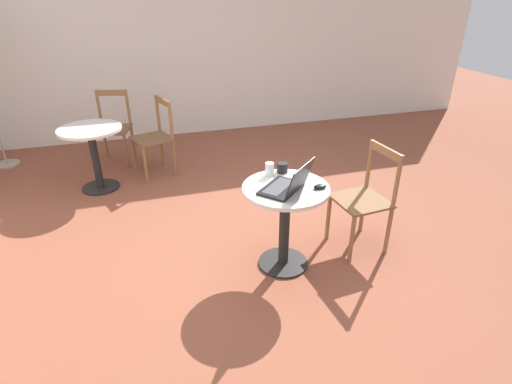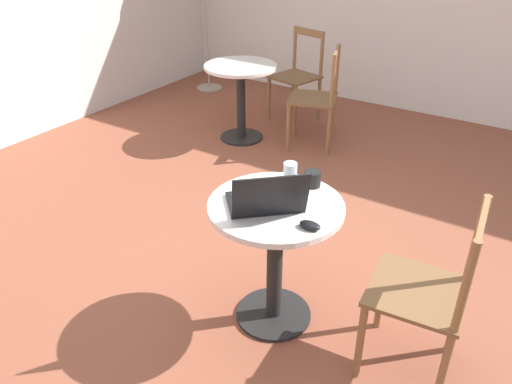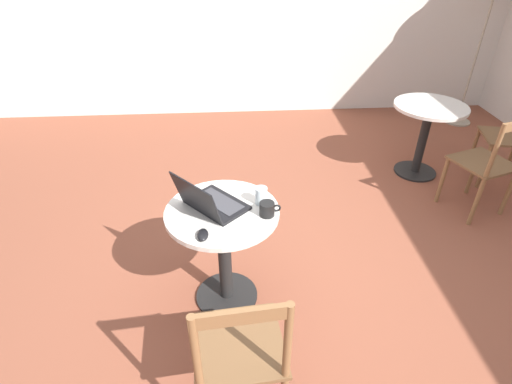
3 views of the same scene
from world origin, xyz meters
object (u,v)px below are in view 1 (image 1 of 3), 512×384
(chair_near_front, at_px, (365,199))
(chair_mid_right, at_px, (113,128))
(chair_mid_front, at_px, (155,138))
(mouse, at_px, (320,187))
(mug, at_px, (282,168))
(cafe_table_mid, at_px, (93,145))
(drinking_glass, at_px, (270,169))
(laptop, at_px, (287,185))
(cafe_table_near, at_px, (285,210))

(chair_near_front, height_order, chair_mid_right, same)
(chair_mid_front, height_order, chair_mid_right, same)
(mouse, relative_size, mug, 0.82)
(cafe_table_mid, xyz_separation_m, drinking_glass, (-1.69, -1.47, 0.25))
(laptop, xyz_separation_m, drinking_glass, (0.30, 0.04, 0.00))
(cafe_table_near, relative_size, chair_mid_right, 0.79)
(chair_near_front, xyz_separation_m, chair_mid_right, (2.61, 2.08, 0.00))
(chair_mid_right, bearing_deg, drinking_glass, -152.52)
(chair_near_front, bearing_deg, chair_mid_right, 38.54)
(cafe_table_near, height_order, laptop, laptop)
(cafe_table_near, distance_m, drinking_glass, 0.35)
(cafe_table_mid, distance_m, chair_mid_right, 0.78)
(chair_mid_right, xyz_separation_m, mug, (-2.42, -1.39, 0.30))
(chair_near_front, height_order, drinking_glass, chair_near_front)
(cafe_table_mid, distance_m, chair_near_front, 2.93)
(chair_near_front, distance_m, mouse, 0.61)
(chair_mid_right, distance_m, drinking_glass, 2.78)
(chair_mid_right, bearing_deg, cafe_table_mid, 165.63)
(laptop, xyz_separation_m, mug, (0.32, -0.08, -0.01))
(laptop, xyz_separation_m, mouse, (-0.04, -0.25, -0.03))
(chair_mid_right, bearing_deg, mouse, -150.67)
(chair_mid_front, height_order, mug, chair_mid_front)
(mouse, xyz_separation_m, mug, (0.36, 0.17, 0.03))
(chair_mid_right, bearing_deg, chair_mid_front, -136.92)
(cafe_table_mid, distance_m, drinking_glass, 2.26)
(chair_mid_right, bearing_deg, mug, -150.15)
(laptop, bearing_deg, chair_near_front, -80.20)
(chair_mid_front, bearing_deg, mouse, -154.53)
(cafe_table_mid, distance_m, laptop, 2.51)
(chair_mid_right, xyz_separation_m, drinking_glass, (-2.45, -1.27, 0.32))
(chair_mid_front, distance_m, laptop, 2.39)
(cafe_table_mid, relative_size, mug, 5.87)
(cafe_table_near, relative_size, mug, 5.87)
(laptop, relative_size, drinking_glass, 4.30)
(chair_mid_front, bearing_deg, chair_mid_right, 43.08)
(mouse, bearing_deg, chair_mid_front, 25.47)
(chair_mid_right, distance_m, laptop, 3.06)
(chair_mid_right, distance_m, mouse, 3.20)
(chair_near_front, xyz_separation_m, mug, (0.19, 0.69, 0.30))
(mouse, bearing_deg, chair_near_front, -71.92)
(laptop, bearing_deg, chair_mid_front, 20.36)
(chair_near_front, height_order, laptop, laptop)
(chair_mid_right, relative_size, laptop, 1.97)
(mug, bearing_deg, chair_mid_right, 29.85)
(cafe_table_mid, relative_size, mouse, 7.18)
(laptop, height_order, mug, laptop)
(cafe_table_near, xyz_separation_m, chair_near_front, (0.07, -0.75, -0.06))
(chair_near_front, height_order, mouse, chair_near_front)
(cafe_table_near, xyz_separation_m, drinking_glass, (0.23, 0.05, 0.25))
(cafe_table_mid, bearing_deg, laptop, -142.93)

